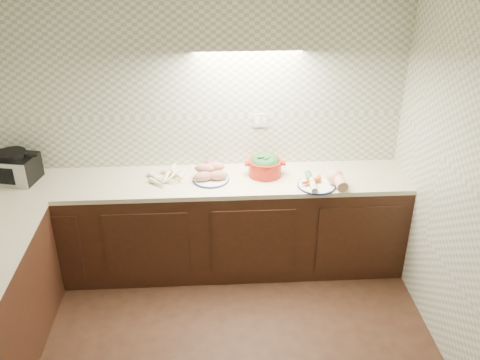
{
  "coord_description": "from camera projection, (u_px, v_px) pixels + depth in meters",
  "views": [
    {
      "loc": [
        0.11,
        -2.57,
        3.03
      ],
      "look_at": [
        0.34,
        1.25,
        1.02
      ],
      "focal_mm": 40.0,
      "sensor_mm": 36.0,
      "label": 1
    }
  ],
  "objects": [
    {
      "name": "sweet_potato_plate",
      "position": [
        210.0,
        174.0,
        4.56
      ],
      "size": [
        0.31,
        0.31,
        0.14
      ],
      "rotation": [
        0.0,
        0.0,
        0.18
      ],
      "color": "#151F46",
      "rests_on": "counter"
    },
    {
      "name": "counter",
      "position": [
        110.0,
        285.0,
        4.03
      ],
      "size": [
        3.6,
        3.6,
        0.9
      ],
      "color": "black",
      "rests_on": "ground"
    },
    {
      "name": "veg_plate",
      "position": [
        326.0,
        180.0,
        4.46
      ],
      "size": [
        0.4,
        0.33,
        0.15
      ],
      "rotation": [
        0.0,
        0.0,
        -0.13
      ],
      "color": "#151F46",
      "rests_on": "counter"
    },
    {
      "name": "dutch_oven",
      "position": [
        265.0,
        165.0,
        4.62
      ],
      "size": [
        0.35,
        0.3,
        0.2
      ],
      "rotation": [
        0.0,
        0.0,
        -0.03
      ],
      "color": "#A91A0B",
      "rests_on": "counter"
    },
    {
      "name": "parsnip_pile",
      "position": [
        168.0,
        177.0,
        4.57
      ],
      "size": [
        0.42,
        0.37,
        0.07
      ],
      "color": "#F9F3C6",
      "rests_on": "counter"
    },
    {
      "name": "room",
      "position": [
        192.0,
        189.0,
        2.91
      ],
      "size": [
        3.6,
        3.6,
        2.6
      ],
      "color": "black",
      "rests_on": "ground"
    },
    {
      "name": "toaster_oven",
      "position": [
        14.0,
        167.0,
        4.52
      ],
      "size": [
        0.43,
        0.36,
        0.27
      ],
      "rotation": [
        0.0,
        0.0,
        -0.22
      ],
      "color": "black",
      "rests_on": "counter"
    },
    {
      "name": "onion_bowl",
      "position": [
        210.0,
        168.0,
        4.67
      ],
      "size": [
        0.17,
        0.17,
        0.13
      ],
      "color": "black",
      "rests_on": "counter"
    }
  ]
}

